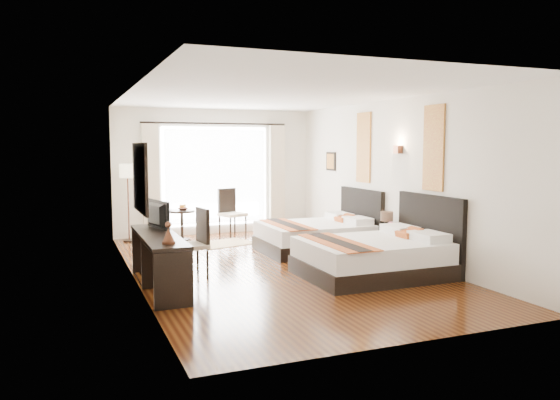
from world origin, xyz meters
name	(u,v)px	position (x,y,z in m)	size (l,w,h in m)	color
floor	(276,267)	(0.00, 0.00, -0.01)	(4.50, 7.50, 0.01)	#351609
ceiling	(275,95)	(0.00, 0.00, 2.79)	(4.50, 7.50, 0.02)	white
wall_headboard	(394,179)	(2.25, 0.00, 1.40)	(0.01, 7.50, 2.80)	silver
wall_desk	(133,186)	(-2.25, 0.00, 1.40)	(0.01, 7.50, 2.80)	silver
wall_window	(215,172)	(0.00, 3.75, 1.40)	(4.50, 0.01, 2.80)	silver
wall_entry	(414,205)	(0.00, -3.75, 1.40)	(4.50, 0.01, 2.80)	silver
window_glass	(215,176)	(0.00, 3.73, 1.30)	(2.40, 0.02, 2.20)	white
sheer_curtain	(216,176)	(0.00, 3.67, 1.30)	(2.30, 0.02, 2.10)	white
drape_left	(151,179)	(-1.45, 3.63, 1.28)	(0.35, 0.14, 2.35)	#B3AA8B
drape_right	(277,176)	(1.45, 3.63, 1.28)	(0.35, 0.14, 2.35)	#B3AA8B
art_panel_near	(434,148)	(2.23, -1.12, 1.95)	(0.03, 0.50, 1.35)	maroon
art_panel_far	(364,148)	(2.23, 1.03, 1.95)	(0.03, 0.50, 1.35)	maroon
wall_sconce	(398,150)	(2.19, -0.20, 1.92)	(0.10, 0.14, 0.14)	#4D2A1B
mirror_frame	(140,178)	(-2.22, -0.61, 1.55)	(0.04, 1.25, 0.95)	black
mirror_glass	(142,178)	(-2.19, -0.61, 1.55)	(0.01, 1.12, 0.82)	white
bed_near	(377,255)	(1.23, -1.12, 0.31)	(2.15, 1.68, 1.21)	black
bed_far	(319,235)	(1.28, 1.03, 0.30)	(2.04, 1.59, 1.15)	black
nightstand	(388,247)	(2.02, -0.20, 0.22)	(0.37, 0.46, 0.44)	black
table_lamp	(387,218)	(2.03, -0.15, 0.73)	(0.22, 0.22, 0.34)	black
vase	(391,229)	(2.00, -0.32, 0.57)	(0.13, 0.13, 0.14)	black
console_desk	(159,261)	(-1.99, -0.61, 0.38)	(0.50, 2.20, 0.76)	black
television	(153,215)	(-1.97, -0.06, 0.97)	(0.74, 0.10, 0.43)	black
bronze_figurine	(168,234)	(-1.99, -1.40, 0.88)	(0.16, 0.16, 0.25)	#4D2A1B
desk_chair	(191,257)	(-1.45, -0.21, 0.32)	(0.55, 0.55, 1.05)	#BCA691
floor_lamp	(128,176)	(-1.96, 3.37, 1.37)	(0.33, 0.33, 1.62)	black
side_table	(182,225)	(-0.90, 3.12, 0.32)	(0.55, 0.55, 0.64)	black
fruit_bowl	(183,209)	(-0.88, 3.11, 0.67)	(0.21, 0.21, 0.05)	#422A17
window_chair	(232,222)	(0.23, 3.22, 0.32)	(0.62, 0.62, 1.05)	#BCA691
jute_rug	(223,243)	(-0.22, 2.39, 0.01)	(1.19, 0.81, 0.01)	tan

